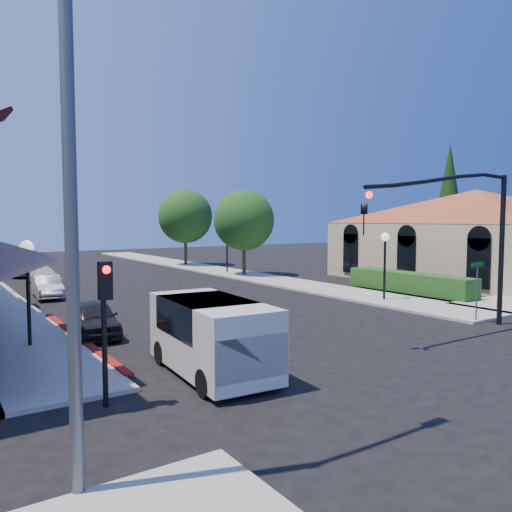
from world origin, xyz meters
TOP-DOWN VIEW (x-y plane):
  - ground at (0.00, 0.00)m, footprint 120.00×120.00m
  - sidewalk_right at (8.75, 27.00)m, footprint 3.50×50.00m
  - curb_red_strip at (-6.90, 8.00)m, footprint 0.25×10.00m
  - mission_building at (21.99, 11.50)m, footprint 30.12×30.12m
  - hedge at (11.70, 9.00)m, footprint 1.40×8.00m
  - conifer_far at (28.00, 18.00)m, footprint 3.20×3.20m
  - street_tree_a at (8.80, 22.00)m, footprint 4.56×4.56m
  - street_tree_b at (8.80, 32.00)m, footprint 4.94×4.94m
  - signal_mast_arm at (5.86, 1.50)m, footprint 8.01×0.39m
  - secondary_signal at (-8.00, 1.41)m, footprint 0.28×0.42m
  - cobra_streetlight at (-9.15, -2.00)m, footprint 3.60×0.25m
  - street_name_sign at (7.50, 2.20)m, footprint 0.80×0.06m
  - lamppost_left_near at (-8.50, 8.00)m, footprint 0.44×0.44m
  - lamppost_right_near at (8.50, 8.00)m, footprint 0.44×0.44m
  - lamppost_right_far at (8.50, 24.00)m, footprint 0.44×0.44m
  - white_van at (-4.84, 2.22)m, footprint 2.32×4.75m
  - parked_car_a at (-6.20, 8.68)m, footprint 1.98×3.92m
  - parked_car_b at (-5.77, 19.00)m, footprint 1.54×3.78m
  - parked_car_c at (-4.80, 25.00)m, footprint 1.61×3.83m
  - parked_car_d at (-4.80, 31.15)m, footprint 2.78×5.15m

SIDE VIEW (x-z plane):
  - ground at x=0.00m, z-range 0.00..0.00m
  - curb_red_strip at x=-6.90m, z-range -0.03..0.03m
  - hedge at x=11.70m, z-range -0.55..0.55m
  - sidewalk_right at x=8.75m, z-range 0.00..0.12m
  - parked_car_c at x=-4.80m, z-range 0.00..1.10m
  - parked_car_b at x=-5.77m, z-range 0.00..1.22m
  - parked_car_a at x=-6.20m, z-range 0.00..1.28m
  - parked_car_d at x=-4.80m, z-range 0.00..1.37m
  - white_van at x=-4.84m, z-range 0.16..2.21m
  - street_name_sign at x=7.50m, z-range 0.45..2.95m
  - secondary_signal at x=-8.00m, z-range 0.66..3.98m
  - lamppost_left_near at x=-8.50m, z-range 0.95..4.52m
  - lamppost_right_near at x=8.50m, z-range 0.95..4.52m
  - lamppost_right_far at x=8.50m, z-range 0.95..4.52m
  - mission_building at x=21.99m, z-range 0.55..6.95m
  - signal_mast_arm at x=5.86m, z-range 1.09..7.09m
  - street_tree_a at x=8.80m, z-range 0.95..7.43m
  - street_tree_b at x=8.80m, z-range 1.03..8.05m
  - cobra_streetlight at x=-9.15m, z-range 0.61..9.92m
  - conifer_far at x=28.00m, z-range 0.86..11.86m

